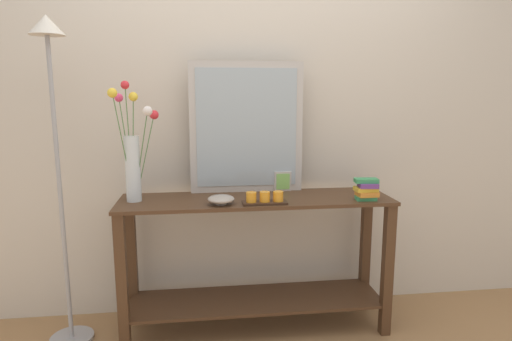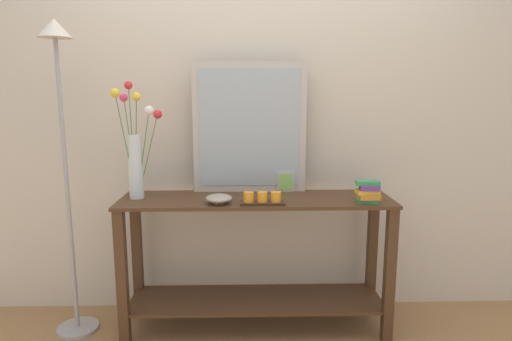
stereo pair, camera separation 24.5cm
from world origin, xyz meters
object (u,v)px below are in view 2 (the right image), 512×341
at_px(mirror_leaning, 250,128).
at_px(floor_lamp, 62,128).
at_px(console_table, 256,251).
at_px(candle_tray, 262,199).
at_px(decorative_bowl, 219,198).
at_px(book_stack, 368,192).
at_px(tall_vase_left, 136,152).
at_px(picture_frame_small, 286,182).

height_order(mirror_leaning, floor_lamp, floor_lamp).
relative_size(console_table, mirror_leaning, 2.00).
distance_m(mirror_leaning, candle_tray, 0.48).
distance_m(mirror_leaning, decorative_bowl, 0.50).
distance_m(console_table, book_stack, 0.73).
relative_size(mirror_leaning, tall_vase_left, 1.18).
bearing_deg(console_table, candle_tray, -77.28).
bearing_deg(decorative_bowl, picture_frame_small, 35.50).
bearing_deg(picture_frame_small, decorative_bowl, -144.50).
bearing_deg(book_stack, console_table, 168.52).
bearing_deg(candle_tray, book_stack, 1.14).
xyz_separation_m(mirror_leaning, book_stack, (0.65, -0.30, -0.33)).
relative_size(candle_tray, floor_lamp, 0.14).
distance_m(decorative_bowl, floor_lamp, 0.95).
relative_size(candle_tray, picture_frame_small, 2.01).
height_order(book_stack, floor_lamp, floor_lamp).
height_order(tall_vase_left, decorative_bowl, tall_vase_left).
distance_m(tall_vase_left, candle_tray, 0.77).
xyz_separation_m(picture_frame_small, book_stack, (0.43, -0.28, 0.00)).
distance_m(candle_tray, decorative_bowl, 0.24).
bearing_deg(floor_lamp, tall_vase_left, 3.82).
relative_size(console_table, tall_vase_left, 2.36).
distance_m(decorative_bowl, book_stack, 0.82).
distance_m(console_table, tall_vase_left, 0.90).
relative_size(picture_frame_small, decorative_bowl, 0.83).
bearing_deg(mirror_leaning, tall_vase_left, -166.30).
height_order(decorative_bowl, floor_lamp, floor_lamp).
distance_m(picture_frame_small, decorative_bowl, 0.48).
xyz_separation_m(book_stack, floor_lamp, (-1.68, 0.12, 0.34)).
height_order(candle_tray, book_stack, book_stack).
bearing_deg(candle_tray, console_table, 102.72).
distance_m(picture_frame_small, book_stack, 0.51).
relative_size(console_table, decorative_bowl, 10.69).
distance_m(mirror_leaning, tall_vase_left, 0.68).
bearing_deg(mirror_leaning, book_stack, -25.00).
xyz_separation_m(picture_frame_small, decorative_bowl, (-0.39, -0.28, -0.03)).
bearing_deg(book_stack, mirror_leaning, 155.00).
bearing_deg(floor_lamp, decorative_bowl, -7.53).
distance_m(mirror_leaning, floor_lamp, 1.05).
relative_size(tall_vase_left, picture_frame_small, 5.45).
xyz_separation_m(console_table, floor_lamp, (-1.07, -0.01, 0.72)).
bearing_deg(decorative_bowl, book_stack, -0.26).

